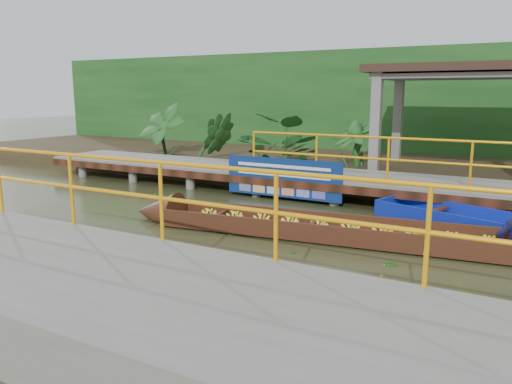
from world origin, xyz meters
The scene contains 10 objects.
ground centered at (0.00, 0.00, 0.00)m, with size 80.00×80.00×0.00m, color #30361B.
land_strip centered at (0.00, 7.50, 0.23)m, with size 30.00×8.00×0.45m, color #2E2217.
far_dock centered at (0.02, 3.43, 0.48)m, with size 16.00×2.06×1.66m.
near_dock centered at (1.00, -4.20, 0.30)m, with size 18.00×2.40×1.73m.
pavilion centered at (3.00, 6.30, 2.82)m, with size 4.40×3.00×3.00m.
foliage_backdrop centered at (0.00, 10.00, 2.00)m, with size 30.00×0.80×4.00m, color #164519.
vendor_boat centered at (2.83, 0.29, 0.27)m, with size 9.20×1.98×2.18m.
moored_blue_boat centered at (4.61, 1.55, 0.16)m, with size 3.75×2.06×0.87m.
blue_banner centered at (-0.20, 2.48, 0.56)m, with size 2.91×0.04×0.91m.
tropical_plants centered at (0.21, 5.30, 1.24)m, with size 14.27×1.27×1.59m.
Camera 1 is at (4.77, -7.79, 2.49)m, focal length 35.00 mm.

